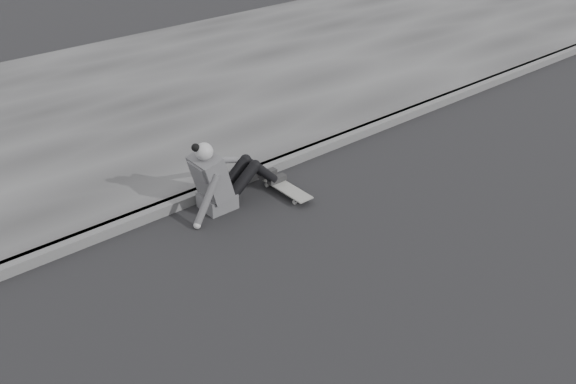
% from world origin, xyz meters
% --- Properties ---
extents(ground, '(80.00, 80.00, 0.00)m').
position_xyz_m(ground, '(0.00, 0.00, 0.00)').
color(ground, black).
rests_on(ground, ground).
extents(curb, '(24.00, 0.16, 0.12)m').
position_xyz_m(curb, '(0.00, 2.58, 0.06)').
color(curb, '#525252').
rests_on(curb, ground).
extents(sidewalk, '(24.00, 6.00, 0.12)m').
position_xyz_m(sidewalk, '(0.00, 5.60, 0.06)').
color(sidewalk, '#3B3B3B').
rests_on(sidewalk, ground).
extents(skateboard, '(0.20, 0.78, 0.09)m').
position_xyz_m(skateboard, '(-2.16, 2.03, 0.07)').
color(skateboard, gray).
rests_on(skateboard, ground).
extents(seated_woman, '(1.38, 0.46, 0.88)m').
position_xyz_m(seated_woman, '(-2.89, 2.28, 0.36)').
color(seated_woman, '#4C4B4E').
rests_on(seated_woman, ground).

